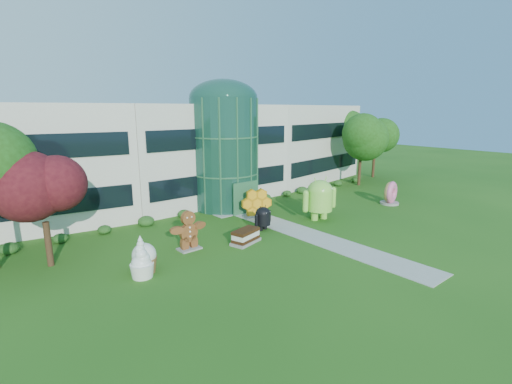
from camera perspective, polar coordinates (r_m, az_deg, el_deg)
ground at (r=26.20m, az=10.65°, el=-7.39°), size 140.00×140.00×0.00m
building at (r=38.85m, az=-9.97°, el=6.21°), size 46.00×15.00×9.30m
atrium at (r=33.77m, az=-4.88°, el=5.83°), size 6.00×6.00×9.80m
walkway at (r=27.43m, az=7.43°, el=-6.31°), size 2.40×20.00×0.04m
tree_red at (r=24.06m, az=-29.73°, el=-3.21°), size 4.00×4.00×6.00m
trees_backdrop at (r=34.68m, az=-5.80°, el=4.83°), size 52.00×8.00×8.40m
android_green at (r=30.60m, az=9.79°, el=-0.67°), size 3.77×2.87×3.86m
android_black at (r=27.73m, az=1.08°, el=-3.79°), size 1.99×1.49×2.07m
donut at (r=37.41m, az=19.94°, el=-0.10°), size 2.32×1.46×2.24m
gingerbread at (r=24.22m, az=-10.34°, el=-5.79°), size 2.85×1.14×2.61m
ice_cream_sandwich at (r=25.20m, az=-1.59°, el=-6.81°), size 2.40×1.64×0.97m
honeycomb at (r=31.07m, az=0.09°, el=-1.89°), size 2.92×1.93×2.16m
froyo at (r=20.99m, az=-17.23°, el=-9.51°), size 1.69×1.69×2.34m
cupcake at (r=21.65m, az=-16.80°, el=-9.69°), size 1.89×1.89×1.71m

